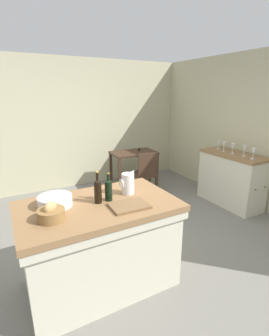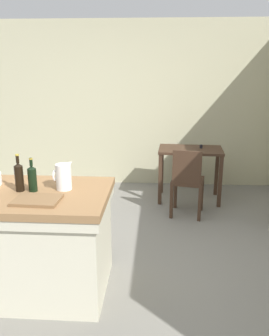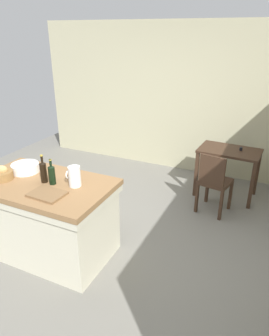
% 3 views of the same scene
% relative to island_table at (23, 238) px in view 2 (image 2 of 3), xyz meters
% --- Properties ---
extents(ground_plane, '(6.76, 6.76, 0.00)m').
position_rel_island_table_xyz_m(ground_plane, '(0.49, 0.46, -0.49)').
color(ground_plane, slate).
extents(wall_back, '(5.32, 0.12, 2.60)m').
position_rel_island_table_xyz_m(wall_back, '(0.49, 3.06, 0.81)').
color(wall_back, '#B7B28E').
rests_on(wall_back, ground).
extents(island_table, '(1.50, 0.91, 0.91)m').
position_rel_island_table_xyz_m(island_table, '(0.00, 0.00, 0.00)').
color(island_table, olive).
rests_on(island_table, ground).
extents(writing_desk, '(0.93, 0.61, 0.82)m').
position_rel_island_table_xyz_m(writing_desk, '(1.62, 2.29, 0.15)').
color(writing_desk, '#3D281C').
rests_on(writing_desk, ground).
extents(wooden_chair, '(0.47, 0.47, 0.91)m').
position_rel_island_table_xyz_m(wooden_chair, '(1.54, 1.68, 0.01)').
color(wooden_chair, '#3D281C').
rests_on(wooden_chair, ground).
extents(pitcher, '(0.17, 0.13, 0.26)m').
position_rel_island_table_xyz_m(pitcher, '(0.36, 0.08, 0.53)').
color(pitcher, white).
rests_on(pitcher, island_table).
extents(cutting_board, '(0.36, 0.27, 0.02)m').
position_rel_island_table_xyz_m(cutting_board, '(0.23, -0.21, 0.43)').
color(cutting_board, brown).
rests_on(cutting_board, island_table).
extents(wine_bottle_dark, '(0.07, 0.07, 0.29)m').
position_rel_island_table_xyz_m(wine_bottle_dark, '(0.12, 0.02, 0.54)').
color(wine_bottle_dark, black).
rests_on(wine_bottle_dark, island_table).
extents(wine_bottle_amber, '(0.07, 0.07, 0.32)m').
position_rel_island_table_xyz_m(wine_bottle_amber, '(0.01, 0.02, 0.55)').
color(wine_bottle_amber, black).
rests_on(wine_bottle_amber, island_table).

